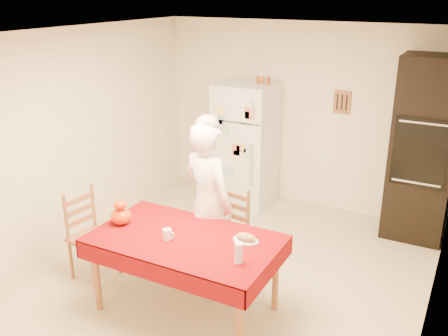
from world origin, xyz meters
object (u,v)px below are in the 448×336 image
Objects in this scene: chair_far at (228,228)px; wine_glass at (239,253)px; refrigerator at (246,145)px; oven_cabinet at (423,150)px; chair_left at (89,231)px; seated_woman at (208,204)px; dining_table at (185,244)px; coffee_mug at (167,234)px; pumpkin_lower at (121,216)px; bread_plate at (246,241)px.

wine_glass is at bearing -48.61° from chair_far.
oven_cabinet is at bearing 1.18° from refrigerator.
chair_left is at bearing 173.18° from wine_glass.
chair_left is 0.56× the size of seated_woman.
dining_table is 17.00× the size of coffee_mug.
chair_far is 5.40× the size of wine_glass.
pumpkin_lower is (-0.61, -0.61, -0.02)m from seated_woman.
refrigerator is at bearing 100.39° from coffee_mug.
chair_far is at bearing 128.78° from bread_plate.
bread_plate is at bearing 164.70° from seated_woman.
coffee_mug is (-0.13, -0.10, 0.12)m from dining_table.
oven_cabinet reaches higher than wine_glass.
pumpkin_lower is at bearing -176.80° from dining_table.
dining_table is (-1.66, -2.62, -0.41)m from oven_cabinet.
chair_left is 4.69× the size of pumpkin_lower.
dining_table is at bearing 115.66° from seated_woman.
seated_woman is at bearing -75.12° from refrigerator.
coffee_mug is at bearing -155.95° from bread_plate.
wine_glass is at bearing 151.05° from seated_woman.
coffee_mug is (1.10, -0.16, 0.30)m from chair_left.
chair_far is 1.16m from pumpkin_lower.
oven_cabinet is 2.32× the size of chair_left.
wine_glass is at bearing -110.59° from oven_cabinet.
chair_far is at bearing 121.70° from wine_glass.
wine_glass is (1.31, -0.12, 0.01)m from pumpkin_lower.
dining_table is at bearing 165.48° from wine_glass.
dining_table is 0.66m from wine_glass.
pumpkin_lower is (-0.69, -0.04, 0.15)m from dining_table.
oven_cabinet is 2.32× the size of chair_far.
pumpkin_lower is (-0.57, 0.06, 0.03)m from coffee_mug.
seated_woman is (-0.11, -0.23, 0.35)m from chair_far.
coffee_mug is at bearing -6.13° from pumpkin_lower.
refrigerator is at bearing -57.89° from seated_woman.
oven_cabinet is at bearing -41.87° from chair_left.
seated_woman is at bearing 147.47° from bread_plate.
refrigerator is 2.72m from coffee_mug.
refrigerator is 0.99× the size of seated_woman.
oven_cabinet is 2.71m from bread_plate.
pumpkin_lower is at bearing 173.87° from coffee_mug.
dining_table is 0.56m from bread_plate.
dining_table is at bearing 3.20° from pumpkin_lower.
coffee_mug is 0.42× the size of bread_plate.
oven_cabinet reaches higher than refrigerator.
wine_glass reaches higher than dining_table.
chair_far is at bearing -52.55° from chair_left.
oven_cabinet is at bearing 64.78° from bread_plate.
refrigerator is at bearing 103.47° from dining_table.
pumpkin_lower is 0.84× the size of bread_plate.
dining_table is at bearing 38.37° from coffee_mug.
dining_table is at bearing -76.53° from refrigerator.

